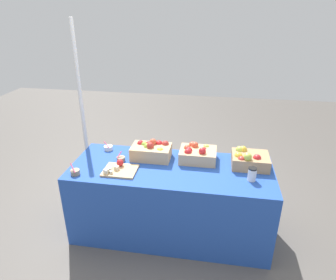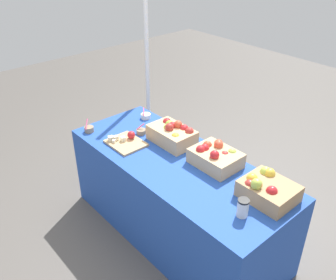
# 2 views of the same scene
# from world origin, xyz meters

# --- Properties ---
(ground_plane) EXTENTS (10.00, 10.00, 0.00)m
(ground_plane) POSITION_xyz_m (0.00, 0.00, 0.00)
(ground_plane) COLOR #56514C
(table) EXTENTS (1.90, 0.76, 0.74)m
(table) POSITION_xyz_m (0.00, 0.00, 0.37)
(table) COLOR #234CAD
(table) RESTS_ON ground_plane
(apple_crate_left) EXTENTS (0.34, 0.28, 0.18)m
(apple_crate_left) POSITION_xyz_m (0.72, 0.14, 0.81)
(apple_crate_left) COLOR tan
(apple_crate_left) RESTS_ON table
(apple_crate_middle) EXTENTS (0.35, 0.27, 0.17)m
(apple_crate_middle) POSITION_xyz_m (0.23, 0.18, 0.81)
(apple_crate_middle) COLOR tan
(apple_crate_middle) RESTS_ON table
(apple_crate_right) EXTENTS (0.38, 0.24, 0.18)m
(apple_crate_right) POSITION_xyz_m (-0.23, 0.16, 0.82)
(apple_crate_right) COLOR tan
(apple_crate_right) RESTS_ON table
(cutting_board_front) EXTENTS (0.30, 0.25, 0.08)m
(cutting_board_front) POSITION_xyz_m (-0.46, -0.15, 0.76)
(cutting_board_front) COLOR tan
(cutting_board_front) RESTS_ON table
(sample_bowl_near) EXTENTS (0.08, 0.08, 0.09)m
(sample_bowl_near) POSITION_xyz_m (-0.51, 0.05, 0.76)
(sample_bowl_near) COLOR gray
(sample_bowl_near) RESTS_ON table
(sample_bowl_mid) EXTENTS (0.10, 0.09, 0.09)m
(sample_bowl_mid) POSITION_xyz_m (-0.71, 0.26, 0.76)
(sample_bowl_mid) COLOR silver
(sample_bowl_mid) RESTS_ON table
(sample_bowl_far) EXTENTS (0.09, 0.09, 0.11)m
(sample_bowl_far) POSITION_xyz_m (-0.83, -0.27, 0.76)
(sample_bowl_far) COLOR gray
(sample_bowl_far) RESTS_ON table
(coffee_cup) EXTENTS (0.07, 0.07, 0.12)m
(coffee_cup) POSITION_xyz_m (0.73, -0.11, 0.80)
(coffee_cup) COLOR silver
(coffee_cup) RESTS_ON table
(tent_pole) EXTENTS (0.04, 0.04, 2.02)m
(tent_pole) POSITION_xyz_m (-1.13, 0.62, 1.01)
(tent_pole) COLOR white
(tent_pole) RESTS_ON ground_plane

